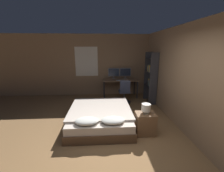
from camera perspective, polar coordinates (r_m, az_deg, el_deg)
ground_plane at (r=3.33m, az=1.94°, el=-25.07°), size 20.00×20.00×0.00m
wall_back at (r=6.81m, az=-1.55°, el=7.91°), size 12.00×0.08×2.70m
wall_side_right at (r=4.62m, az=23.13°, el=3.69°), size 0.06×12.00×2.70m
bed at (r=4.31m, az=-4.45°, el=-11.55°), size 1.70×1.94×0.54m
nightstand at (r=3.95m, az=12.50°, el=-13.77°), size 0.47×0.39×0.55m
bedside_lamp at (r=3.77m, az=12.85°, el=-8.08°), size 0.22×0.22×0.25m
desk at (r=6.55m, az=3.11°, el=1.75°), size 1.51×0.70×0.78m
monitor_left at (r=6.70m, az=0.67°, el=5.12°), size 0.50×0.16×0.46m
monitor_right at (r=6.76m, az=5.11°, el=5.14°), size 0.50×0.16×0.46m
keyboard at (r=6.29m, az=3.38°, el=2.14°), size 0.38×0.13×0.02m
computer_mouse at (r=6.33m, az=5.91°, el=2.25°), size 0.07×0.05×0.04m
office_chair at (r=5.87m, az=4.76°, el=-2.97°), size 0.52×0.52×0.93m
bookshelf at (r=5.96m, az=14.74°, el=3.96°), size 0.30×0.73×1.96m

